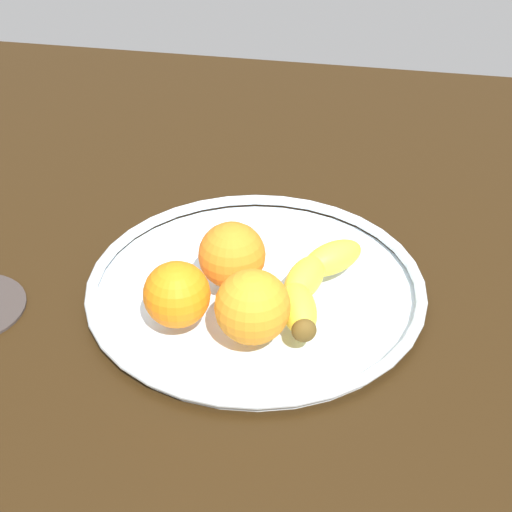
% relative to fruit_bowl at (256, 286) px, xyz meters
% --- Properties ---
extents(ground_plane, '(1.34, 1.34, 0.04)m').
position_rel_fruit_bowl_xyz_m(ground_plane, '(0.00, 0.00, -0.03)').
color(ground_plane, black).
extents(fruit_bowl, '(0.36, 0.36, 0.02)m').
position_rel_fruit_bowl_xyz_m(fruit_bowl, '(0.00, 0.00, 0.00)').
color(fruit_bowl, silver).
rests_on(fruit_bowl, ground_plane).
extents(banana, '(0.17, 0.09, 0.03)m').
position_rel_fruit_bowl_xyz_m(banana, '(0.02, 0.06, 0.03)').
color(banana, yellow).
rests_on(banana, fruit_bowl).
extents(orange_center, '(0.07, 0.07, 0.07)m').
position_rel_fruit_bowl_xyz_m(orange_center, '(0.08, -0.06, 0.04)').
color(orange_center, orange).
rests_on(orange_center, fruit_bowl).
extents(orange_front_left, '(0.07, 0.07, 0.07)m').
position_rel_fruit_bowl_xyz_m(orange_front_left, '(0.09, 0.01, 0.04)').
color(orange_front_left, orange).
rests_on(orange_front_left, fruit_bowl).
extents(orange_back_right, '(0.07, 0.07, 0.07)m').
position_rel_fruit_bowl_xyz_m(orange_back_right, '(0.01, -0.02, 0.04)').
color(orange_back_right, orange).
rests_on(orange_back_right, fruit_bowl).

